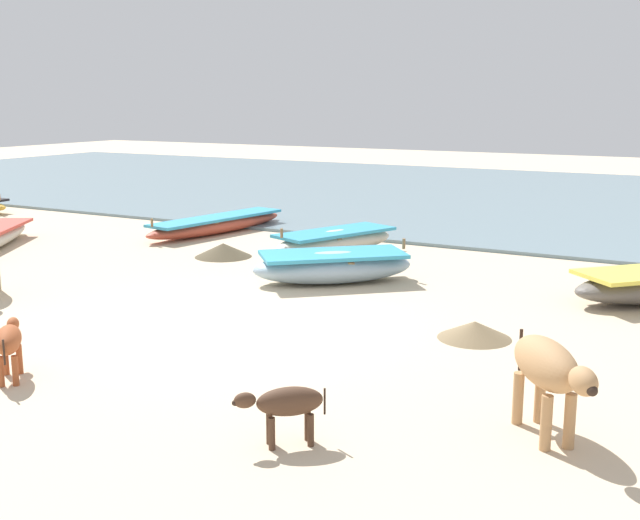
{
  "coord_description": "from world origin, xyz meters",
  "views": [
    {
      "loc": [
        6.89,
        -9.63,
        3.4
      ],
      "look_at": [
        0.25,
        2.36,
        0.6
      ],
      "focal_mm": 44.5,
      "sensor_mm": 36.0,
      "label": 1
    }
  ],
  "objects_px": {
    "fishing_boat_0": "(335,241)",
    "calf_near_dark": "(286,404)",
    "fishing_boat_6": "(217,224)",
    "cow_second_adult_tan": "(548,369)",
    "fishing_boat_1": "(333,266)",
    "calf_far_rust": "(9,341)"
  },
  "relations": [
    {
      "from": "fishing_boat_0",
      "to": "fishing_boat_6",
      "type": "bearing_deg",
      "value": -81.92
    },
    {
      "from": "fishing_boat_6",
      "to": "cow_second_adult_tan",
      "type": "bearing_deg",
      "value": 59.61
    },
    {
      "from": "cow_second_adult_tan",
      "to": "fishing_boat_6",
      "type": "bearing_deg",
      "value": -168.58
    },
    {
      "from": "fishing_boat_0",
      "to": "fishing_boat_6",
      "type": "distance_m",
      "value": 4.02
    },
    {
      "from": "calf_near_dark",
      "to": "cow_second_adult_tan",
      "type": "bearing_deg",
      "value": 171.21
    },
    {
      "from": "fishing_boat_1",
      "to": "fishing_boat_6",
      "type": "distance_m",
      "value": 6.27
    },
    {
      "from": "fishing_boat_0",
      "to": "fishing_boat_6",
      "type": "height_order",
      "value": "fishing_boat_0"
    },
    {
      "from": "fishing_boat_0",
      "to": "cow_second_adult_tan",
      "type": "xyz_separation_m",
      "value": [
        6.47,
        -7.65,
        0.46
      ]
    },
    {
      "from": "calf_far_rust",
      "to": "fishing_boat_0",
      "type": "bearing_deg",
      "value": -41.21
    },
    {
      "from": "fishing_boat_0",
      "to": "fishing_boat_1",
      "type": "distance_m",
      "value": 2.86
    },
    {
      "from": "fishing_boat_6",
      "to": "calf_far_rust",
      "type": "distance_m",
      "value": 10.87
    },
    {
      "from": "calf_near_dark",
      "to": "calf_far_rust",
      "type": "xyz_separation_m",
      "value": [
        -3.97,
        -0.02,
        0.05
      ]
    },
    {
      "from": "fishing_boat_0",
      "to": "calf_near_dark",
      "type": "height_order",
      "value": "fishing_boat_0"
    },
    {
      "from": "fishing_boat_6",
      "to": "fishing_boat_0",
      "type": "bearing_deg",
      "value": 85.91
    },
    {
      "from": "fishing_boat_1",
      "to": "calf_far_rust",
      "type": "height_order",
      "value": "fishing_boat_1"
    },
    {
      "from": "cow_second_adult_tan",
      "to": "fishing_boat_0",
      "type": "bearing_deg",
      "value": -178.82
    },
    {
      "from": "fishing_boat_6",
      "to": "calf_far_rust",
      "type": "bearing_deg",
      "value": 31.94
    },
    {
      "from": "fishing_boat_0",
      "to": "calf_far_rust",
      "type": "xyz_separation_m",
      "value": [
        0.3,
        -9.09,
        0.21
      ]
    },
    {
      "from": "fishing_boat_6",
      "to": "calf_far_rust",
      "type": "height_order",
      "value": "calf_far_rust"
    },
    {
      "from": "fishing_boat_0",
      "to": "calf_far_rust",
      "type": "bearing_deg",
      "value": 23.17
    },
    {
      "from": "fishing_boat_0",
      "to": "calf_far_rust",
      "type": "relative_size",
      "value": 3.82
    },
    {
      "from": "fishing_boat_1",
      "to": "calf_near_dark",
      "type": "relative_size",
      "value": 3.81
    }
  ]
}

